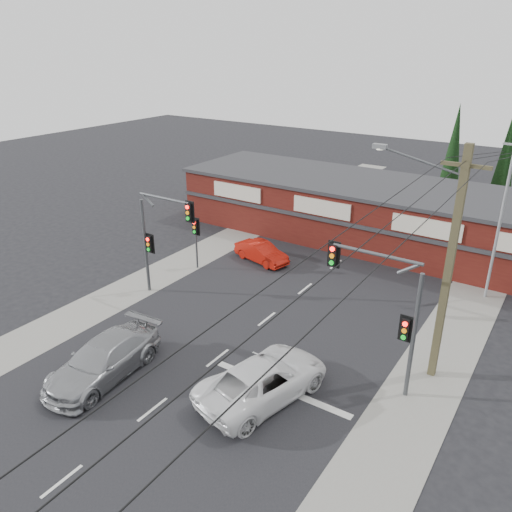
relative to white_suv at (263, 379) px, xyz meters
The scene contains 18 objects.
ground 3.99m from the white_suv, 144.37° to the left, with size 120.00×120.00×0.00m, color black.
road_strip 7.98m from the white_suv, 113.58° to the left, with size 14.00×70.00×0.01m, color black.
verge_left 13.78m from the white_suv, 148.07° to the left, with size 3.00×70.00×0.02m, color gray.
verge_right 9.05m from the white_suv, 53.81° to the left, with size 3.00×70.00×0.02m, color gray.
stop_line 1.16m from the white_suv, 67.32° to the left, with size 6.50×0.35×0.01m, color silver.
white_suv is the anchor object (origin of this frame).
silver_suv 6.97m from the white_suv, 157.41° to the right, with size 2.33×5.73×1.66m, color #9B9DA0.
red_sedan 13.66m from the white_suv, 123.37° to the left, with size 1.37×3.93×1.29m, color #AD150A.
lane_dashes 3.44m from the white_suv, 161.55° to the left, with size 0.12×35.17×0.01m.
shop_building 19.75m from the white_suv, 102.22° to the left, with size 27.30×8.40×4.22m.
conifer_near 26.69m from the white_suv, 89.29° to the left, with size 1.80×1.80×9.25m.
conifer_far 28.91m from the white_suv, 82.30° to the left, with size 1.80×1.80×9.25m.
traffic_mast_left 10.96m from the white_suv, 155.98° to the left, with size 3.77×0.27×5.97m.
traffic_mast_right 5.84m from the white_suv, 41.66° to the left, with size 3.96×0.27×5.97m.
pedestal_signal 13.37m from the white_suv, 141.40° to the left, with size 0.55×0.27×3.38m.
utility_pole 8.69m from the white_suv, 45.41° to the left, with size 4.38×0.59×10.00m.
steel_pole 15.90m from the white_suv, 67.81° to the left, with size 1.20×0.16×9.00m.
power_lines 9.78m from the white_suv, ahead, with size 2.01×29.00×1.22m.
Camera 1 is at (12.07, -16.20, 13.31)m, focal length 35.00 mm.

